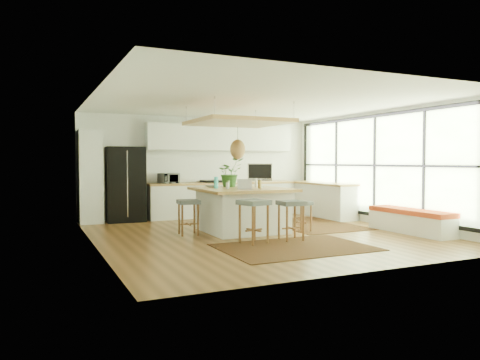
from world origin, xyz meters
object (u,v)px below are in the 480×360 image
stool_near_left (254,224)px  laptop (246,184)px  stool_left_side (189,218)px  microwave (169,177)px  island_plant (230,176)px  monitor (260,175)px  stool_right_front (301,215)px  stool_right_back (277,210)px  stool_near_right (291,222)px  fridge (126,184)px  island (242,210)px

stool_near_left → laptop: bearing=73.6°
stool_near_left → stool_left_side: stool_near_left is taller
microwave → laptop: bearing=-97.8°
island_plant → monitor: bearing=-23.2°
stool_right_front → stool_right_back: (0.05, 1.12, 0.00)m
stool_near_right → stool_right_back: 2.12m
stool_right_back → laptop: 1.83m
stool_right_back → island_plant: island_plant is taller
fridge → stool_left_side: (0.76, -2.65, -0.57)m
laptop → monitor: size_ratio=0.56×
island → stool_right_front: bearing=-26.6°
fridge → stool_right_front: bearing=-42.5°
stool_right_back → stool_right_front: bearing=-92.6°
stool_near_right → island_plant: (-0.43, 1.91, 0.83)m
fridge → stool_right_front: 4.51m
stool_right_back → island: bearing=-154.6°
fridge → stool_near_right: size_ratio=2.46×
stool_near_right → microwave: 4.33m
stool_near_right → laptop: 1.25m
fridge → stool_left_side: fridge is taller
fridge → microwave: fridge is taller
stool_near_left → monitor: (0.98, 1.65, 0.83)m
monitor → microwave: size_ratio=1.19×
microwave → stool_near_left: bearing=-104.1°
stool_near_left → monitor: bearing=59.3°
stool_near_right → microwave: (-1.21, 4.09, 0.73)m
monitor → stool_left_side: bearing=-134.3°
microwave → island_plant: bearing=-90.2°
stool_left_side → laptop: (1.03, -0.53, 0.70)m
stool_near_left → monitor: size_ratio=1.39×
laptop → microwave: microwave is taller
stool_left_side → microwave: size_ratio=1.48×
stool_right_front → island_plant: 1.80m
stool_right_back → microwave: bearing=133.5°
fridge → microwave: 1.11m
island_plant → stool_near_left: bearing=-100.6°
stool_right_back → microwave: microwave is taller
stool_right_front → stool_left_side: size_ratio=0.90×
stool_near_left → stool_right_back: 2.52m
stool_left_side → fridge: bearing=105.9°
stool_near_left → stool_left_side: size_ratio=1.12×
fridge → island: size_ratio=1.00×
island → stool_near_right: size_ratio=2.45×
stool_right_back → microwave: size_ratio=1.53×
fridge → microwave: size_ratio=3.85×
stool_left_side → island_plant: (1.13, 0.48, 0.83)m
stool_near_right → stool_right_back: bearing=67.6°
fridge → stool_right_back: (3.12, -2.13, -0.57)m
stool_near_left → stool_left_side: (-0.77, 1.43, 0.00)m
island → stool_left_side: (-1.19, 0.04, -0.11)m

